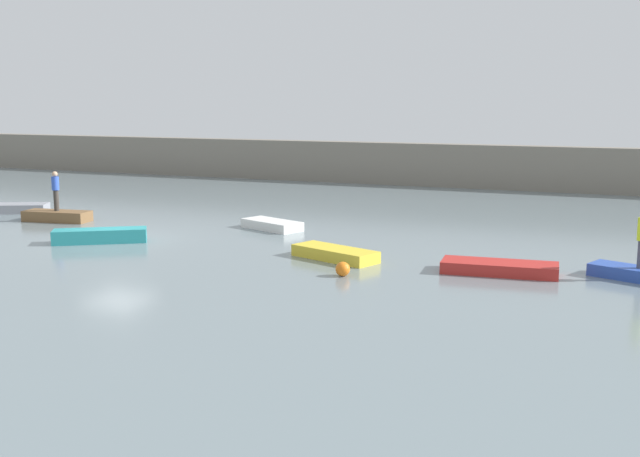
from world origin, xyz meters
TOP-DOWN VIEW (x-y plane):
  - ground_plane at (0.00, 0.00)m, footprint 120.00×120.00m
  - embankment_wall at (0.00, 22.73)m, footprint 80.00×1.20m
  - rowboat_grey at (-9.29, 3.76)m, footprint 3.96×2.80m
  - rowboat_brown at (-5.22, 2.64)m, footprint 3.08×1.46m
  - rowboat_teal at (-0.18, -0.76)m, footprint 3.35×2.64m
  - rowboat_white at (4.48, 4.45)m, footprint 2.91×2.05m
  - rowboat_yellow at (9.15, -0.18)m, footprint 3.28×2.10m
  - rowboat_red at (14.65, -0.22)m, footprint 3.64×1.58m
  - rowboat_blue at (18.69, 0.50)m, footprint 3.05×1.92m
  - person_blue_shirt at (-5.22, 2.64)m, footprint 0.32×0.32m
  - mooring_buoy at (10.29, -2.42)m, footprint 0.45×0.45m

SIDE VIEW (x-z plane):
  - ground_plane at x=0.00m, z-range 0.00..0.00m
  - rowboat_white at x=4.48m, z-range 0.00..0.37m
  - rowboat_red at x=14.65m, z-range 0.00..0.37m
  - rowboat_blue at x=18.69m, z-range 0.00..0.38m
  - rowboat_yellow at x=9.15m, z-range 0.00..0.39m
  - rowboat_grey at x=-9.29m, z-range 0.00..0.42m
  - mooring_buoy at x=10.29m, z-range 0.00..0.45m
  - rowboat_brown at x=-5.22m, z-range 0.00..0.47m
  - rowboat_teal at x=-0.18m, z-range 0.00..0.52m
  - embankment_wall at x=0.00m, z-range 0.00..2.63m
  - person_blue_shirt at x=-5.22m, z-range 0.57..2.33m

